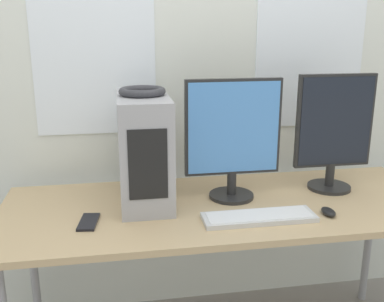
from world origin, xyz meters
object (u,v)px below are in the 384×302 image
headphones (142,91)px  monitor_right_near (334,130)px  keyboard (259,217)px  mouse (328,212)px  cell_phone (89,222)px  pc_tower (144,149)px  monitor_main (233,136)px

headphones → monitor_right_near: size_ratio=0.36×
keyboard → mouse: mouse is taller
mouse → cell_phone: mouse is taller
keyboard → mouse: (0.30, -0.00, 0.00)m
pc_tower → cell_phone: pc_tower is taller
pc_tower → monitor_main: (0.39, -0.04, 0.05)m
monitor_right_near → mouse: bearing=-116.5°
pc_tower → headphones: bearing=90.0°
monitor_right_near → mouse: size_ratio=6.12×
pc_tower → mouse: bearing=-22.2°
keyboard → pc_tower: bearing=145.9°
monitor_main → cell_phone: size_ratio=3.33×
headphones → keyboard: bearing=-34.2°
monitor_right_near → keyboard: bearing=-147.0°
pc_tower → keyboard: (0.44, -0.30, -0.22)m
monitor_main → monitor_right_near: monitor_right_near is taller
cell_phone → headphones: bearing=49.4°
headphones → mouse: size_ratio=2.22×
pc_tower → monitor_right_near: monitor_right_near is taller
pc_tower → cell_phone: size_ratio=2.91×
headphones → monitor_main: (0.39, -0.04, -0.20)m
pc_tower → mouse: 0.82m
mouse → keyboard: bearing=179.4°
monitor_right_near → mouse: (-0.14, -0.29, -0.27)m
monitor_main → cell_phone: (-0.63, -0.17, -0.28)m
monitor_main → keyboard: (0.05, -0.25, -0.28)m
headphones → keyboard: size_ratio=0.43×
pc_tower → monitor_right_near: size_ratio=0.86×
pc_tower → monitor_main: bearing=-6.1°
headphones → mouse: headphones is taller
monitor_main → mouse: size_ratio=6.03×
pc_tower → keyboard: bearing=-34.1°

